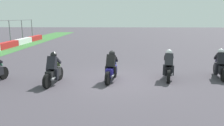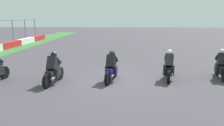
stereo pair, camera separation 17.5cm
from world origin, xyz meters
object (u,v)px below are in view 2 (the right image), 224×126
rider_lane_c (111,69)px  rider_lane_b (169,67)px  rider_lane_d (53,71)px  rider_lane_a (221,66)px

rider_lane_c → rider_lane_b: bearing=-69.8°
rider_lane_d → rider_lane_b: bearing=-72.4°
rider_lane_c → rider_lane_d: size_ratio=0.99×
rider_lane_c → rider_lane_d: 2.77m
rider_lane_a → rider_lane_b: 2.75m
rider_lane_b → rider_lane_d: same height
rider_lane_b → rider_lane_a: bearing=-72.1°
rider_lane_a → rider_lane_b: same height
rider_lane_b → rider_lane_d: 5.66m
rider_lane_a → rider_lane_c: size_ratio=1.01×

